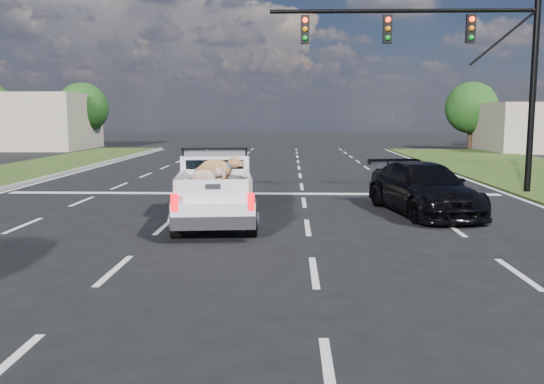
# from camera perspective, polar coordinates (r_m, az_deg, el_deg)

# --- Properties ---
(ground) EXTENTS (160.00, 160.00, 0.00)m
(ground) POSITION_cam_1_polar(r_m,az_deg,el_deg) (10.18, -5.81, -7.82)
(ground) COLOR black
(ground) RESTS_ON ground
(road_markings) EXTENTS (17.75, 60.00, 0.01)m
(road_markings) POSITION_cam_1_polar(r_m,az_deg,el_deg) (16.56, -2.77, -1.76)
(road_markings) COLOR silver
(road_markings) RESTS_ON ground
(traffic_signal) EXTENTS (9.11, 0.31, 7.00)m
(traffic_signal) POSITION_cam_1_polar(r_m,az_deg,el_deg) (21.14, 18.44, 12.73)
(traffic_signal) COLOR black
(traffic_signal) RESTS_ON ground
(building_left) EXTENTS (10.00, 8.00, 4.40)m
(building_left) POSITION_cam_1_polar(r_m,az_deg,el_deg) (50.46, -23.27, 6.44)
(building_left) COLOR tan
(building_left) RESTS_ON ground
(tree_far_c) EXTENTS (4.20, 4.20, 5.40)m
(tree_far_c) POSITION_cam_1_polar(r_m,az_deg,el_deg) (50.78, -18.24, 7.91)
(tree_far_c) COLOR #332114
(tree_far_c) RESTS_ON ground
(tree_far_d) EXTENTS (4.20, 4.20, 5.40)m
(tree_far_d) POSITION_cam_1_polar(r_m,az_deg,el_deg) (49.92, 19.17, 7.88)
(tree_far_d) COLOR #332114
(tree_far_d) RESTS_ON ground
(pickup_truck) EXTENTS (2.36, 5.19, 1.88)m
(pickup_truck) POSITION_cam_1_polar(r_m,az_deg,el_deg) (14.75, -5.67, 0.47)
(pickup_truck) COLOR black
(pickup_truck) RESTS_ON ground
(black_coupe) EXTENTS (2.85, 5.08, 1.39)m
(black_coupe) POSITION_cam_1_polar(r_m,az_deg,el_deg) (16.43, 14.75, 0.35)
(black_coupe) COLOR black
(black_coupe) RESTS_ON ground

